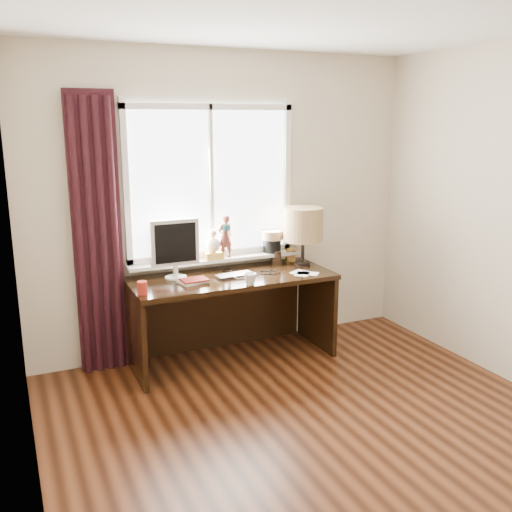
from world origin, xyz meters
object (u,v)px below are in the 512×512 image
laptop (235,275)px  red_cup (142,288)px  monitor (175,245)px  mug (250,279)px  table_lamp (303,225)px  desk (228,300)px

laptop → red_cup: red_cup is taller
monitor → red_cup: bearing=-137.8°
mug → table_lamp: (0.68, 0.39, 0.31)m
desk → laptop: bearing=-82.7°
mug → monitor: bearing=138.7°
red_cup → monitor: bearing=42.2°
monitor → table_lamp: size_ratio=0.94×
red_cup → laptop: bearing=11.8°
red_cup → desk: (0.80, 0.29, -0.29)m
monitor → desk: bearing=-3.3°
red_cup → desk: red_cup is taller
mug → table_lamp: bearing=29.6°
laptop → mug: (0.02, -0.27, 0.04)m
desk → red_cup: bearing=-159.8°
mug → desk: mug is taller
red_cup → monitor: (0.35, 0.32, 0.23)m
red_cup → monitor: monitor is taller
mug → red_cup: same height
red_cup → table_lamp: 1.58m
desk → monitor: (-0.45, 0.03, 0.52)m
desk → table_lamp: bearing=-0.8°
desk → monitor: monitor is taller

